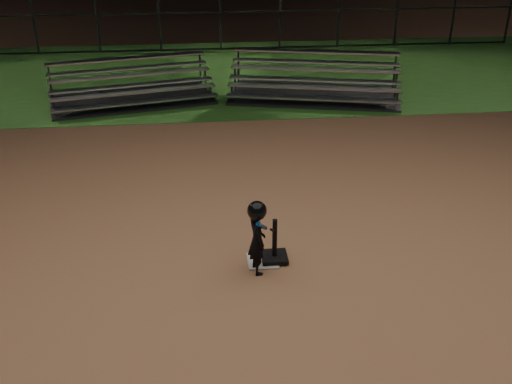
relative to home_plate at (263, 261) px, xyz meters
name	(u,v)px	position (x,y,z in m)	size (l,w,h in m)	color
ground	(263,261)	(0.00, 0.00, -0.01)	(80.00, 80.00, 0.00)	#B17750
grass_strip	(226,74)	(0.00, 10.00, -0.01)	(60.00, 8.00, 0.01)	#285A1D
home_plate	(263,261)	(0.00, 0.00, 0.00)	(0.45, 0.45, 0.02)	beige
batting_tee	(274,252)	(0.18, 0.02, 0.13)	(0.38, 0.38, 0.66)	black
child_batter	(257,235)	(-0.11, -0.24, 0.59)	(0.42, 0.60, 1.13)	black
bleacher_left	(132,94)	(-2.52, 7.73, 0.19)	(4.38, 2.81, 0.99)	silver
bleacher_right	(314,89)	(2.19, 7.64, 0.21)	(4.71, 3.03, 1.07)	silver
backstop_fence	(220,12)	(0.00, 13.00, 1.24)	(20.08, 0.08, 2.50)	#38383D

